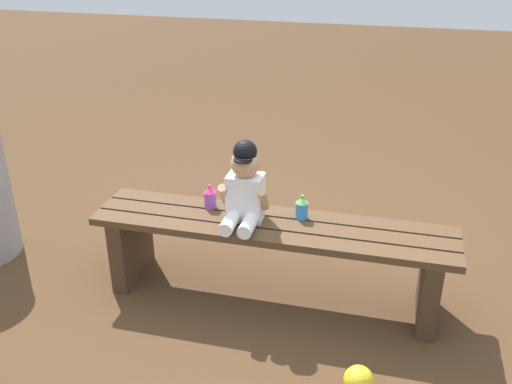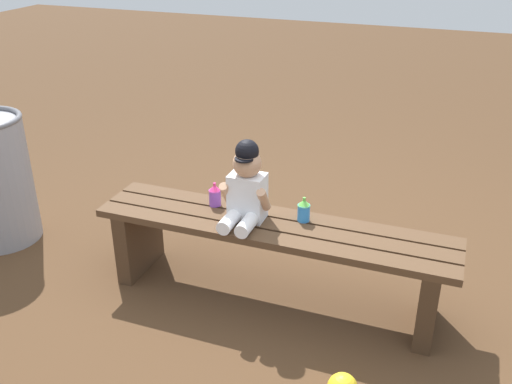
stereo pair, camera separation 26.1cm
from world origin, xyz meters
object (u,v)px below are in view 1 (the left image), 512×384
object	(u,v)px
park_bench	(272,246)
toy_ball	(359,380)
child_figure	(244,187)
sippy_cup_right	(302,207)
sippy_cup_left	(210,197)

from	to	relation	value
park_bench	toy_ball	xyz separation A→B (m)	(0.49, -0.56, -0.23)
child_figure	sippy_cup_right	xyz separation A→B (m)	(0.26, 0.09, -0.12)
child_figure	toy_ball	size ratio (longest dim) A/B	3.27
sippy_cup_left	sippy_cup_right	distance (m)	0.47
child_figure	sippy_cup_right	bearing A→B (deg)	18.15
sippy_cup_right	sippy_cup_left	bearing A→B (deg)	180.00
child_figure	park_bench	bearing A→B (deg)	2.19
sippy_cup_left	toy_ball	xyz separation A→B (m)	(0.83, -0.64, -0.42)
park_bench	child_figure	xyz separation A→B (m)	(-0.14, -0.01, 0.30)
child_figure	sippy_cup_left	size ratio (longest dim) A/B	3.26
park_bench	sippy_cup_left	bearing A→B (deg)	166.49
sippy_cup_left	child_figure	bearing A→B (deg)	-23.09
toy_ball	sippy_cup_left	bearing A→B (deg)	142.26
park_bench	sippy_cup_right	bearing A→B (deg)	32.38
toy_ball	sippy_cup_right	bearing A→B (deg)	119.41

